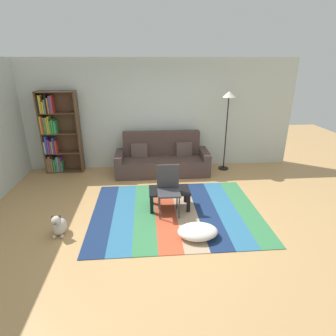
{
  "coord_description": "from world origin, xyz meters",
  "views": [
    {
      "loc": [
        -0.37,
        -4.33,
        2.62
      ],
      "look_at": [
        0.04,
        0.65,
        0.65
      ],
      "focal_mm": 29.21,
      "sensor_mm": 36.0,
      "label": 1
    }
  ],
  "objects_px": {
    "pouf": "(198,231)",
    "couch": "(162,160)",
    "bookshelf": "(56,134)",
    "tv_remote": "(165,189)",
    "dog": "(59,226)",
    "folding_chair": "(168,186)",
    "coffee_table": "(169,193)",
    "standing_lamp": "(228,105)"
  },
  "relations": [
    {
      "from": "bookshelf",
      "to": "dog",
      "type": "height_order",
      "value": "bookshelf"
    },
    {
      "from": "coffee_table",
      "to": "folding_chair",
      "type": "xyz_separation_m",
      "value": [
        -0.03,
        -0.15,
        0.22
      ]
    },
    {
      "from": "bookshelf",
      "to": "folding_chair",
      "type": "distance_m",
      "value": 3.4
    },
    {
      "from": "coffee_table",
      "to": "pouf",
      "type": "xyz_separation_m",
      "value": [
        0.37,
        -0.98,
        -0.2
      ]
    },
    {
      "from": "couch",
      "to": "coffee_table",
      "type": "xyz_separation_m",
      "value": [
        0.02,
        -1.78,
        -0.02
      ]
    },
    {
      "from": "pouf",
      "to": "couch",
      "type": "bearing_deg",
      "value": 98.02
    },
    {
      "from": "coffee_table",
      "to": "dog",
      "type": "xyz_separation_m",
      "value": [
        -1.83,
        -0.71,
        -0.15
      ]
    },
    {
      "from": "standing_lamp",
      "to": "dog",
      "type": "bearing_deg",
      "value": -142.57
    },
    {
      "from": "coffee_table",
      "to": "folding_chair",
      "type": "bearing_deg",
      "value": -101.19
    },
    {
      "from": "pouf",
      "to": "folding_chair",
      "type": "relative_size",
      "value": 0.71
    },
    {
      "from": "bookshelf",
      "to": "coffee_table",
      "type": "distance_m",
      "value": 3.36
    },
    {
      "from": "couch",
      "to": "standing_lamp",
      "type": "relative_size",
      "value": 1.15
    },
    {
      "from": "folding_chair",
      "to": "bookshelf",
      "type": "bearing_deg",
      "value": -170.65
    },
    {
      "from": "couch",
      "to": "pouf",
      "type": "distance_m",
      "value": 2.8
    },
    {
      "from": "standing_lamp",
      "to": "folding_chair",
      "type": "xyz_separation_m",
      "value": [
        -1.61,
        -2.05,
        -1.1
      ]
    },
    {
      "from": "dog",
      "to": "folding_chair",
      "type": "height_order",
      "value": "folding_chair"
    },
    {
      "from": "coffee_table",
      "to": "dog",
      "type": "relative_size",
      "value": 1.9
    },
    {
      "from": "bookshelf",
      "to": "folding_chair",
      "type": "bearing_deg",
      "value": -41.16
    },
    {
      "from": "pouf",
      "to": "dog",
      "type": "distance_m",
      "value": 2.22
    },
    {
      "from": "coffee_table",
      "to": "bookshelf",
      "type": "bearing_deg",
      "value": 141.21
    },
    {
      "from": "dog",
      "to": "tv_remote",
      "type": "bearing_deg",
      "value": 22.62
    },
    {
      "from": "tv_remote",
      "to": "pouf",
      "type": "bearing_deg",
      "value": -102.79
    },
    {
      "from": "tv_remote",
      "to": "dog",
      "type": "bearing_deg",
      "value": 166.27
    },
    {
      "from": "dog",
      "to": "coffee_table",
      "type": "bearing_deg",
      "value": 21.26
    },
    {
      "from": "pouf",
      "to": "tv_remote",
      "type": "xyz_separation_m",
      "value": [
        -0.44,
        1.0,
        0.28
      ]
    },
    {
      "from": "couch",
      "to": "dog",
      "type": "xyz_separation_m",
      "value": [
        -1.81,
        -2.5,
        -0.18
      ]
    },
    {
      "from": "couch",
      "to": "pouf",
      "type": "relative_size",
      "value": 3.55
    },
    {
      "from": "bookshelf",
      "to": "dog",
      "type": "distance_m",
      "value": 2.99
    },
    {
      "from": "pouf",
      "to": "bookshelf",
      "type": "bearing_deg",
      "value": 133.94
    },
    {
      "from": "couch",
      "to": "bookshelf",
      "type": "bearing_deg",
      "value": 173.68
    },
    {
      "from": "tv_remote",
      "to": "couch",
      "type": "bearing_deg",
      "value": 52.08
    },
    {
      "from": "standing_lamp",
      "to": "tv_remote",
      "type": "distance_m",
      "value": 2.79
    },
    {
      "from": "coffee_table",
      "to": "tv_remote",
      "type": "relative_size",
      "value": 5.03
    },
    {
      "from": "standing_lamp",
      "to": "tv_remote",
      "type": "bearing_deg",
      "value": -131.29
    },
    {
      "from": "bookshelf",
      "to": "tv_remote",
      "type": "distance_m",
      "value": 3.28
    },
    {
      "from": "pouf",
      "to": "dog",
      "type": "bearing_deg",
      "value": 173.05
    },
    {
      "from": "coffee_table",
      "to": "tv_remote",
      "type": "height_order",
      "value": "tv_remote"
    },
    {
      "from": "coffee_table",
      "to": "couch",
      "type": "bearing_deg",
      "value": 90.73
    },
    {
      "from": "bookshelf",
      "to": "coffee_table",
      "type": "relative_size",
      "value": 2.62
    },
    {
      "from": "dog",
      "to": "folding_chair",
      "type": "distance_m",
      "value": 1.92
    },
    {
      "from": "pouf",
      "to": "standing_lamp",
      "type": "distance_m",
      "value": 3.48
    },
    {
      "from": "tv_remote",
      "to": "coffee_table",
      "type": "bearing_deg",
      "value": -53.02
    }
  ]
}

